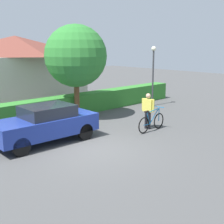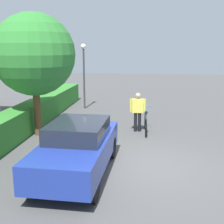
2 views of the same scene
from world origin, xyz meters
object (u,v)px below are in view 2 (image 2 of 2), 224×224
object	(u,v)px
tree_kerbside	(34,55)
bicycle	(146,123)
person_rider	(138,109)
parked_car_near	(78,147)
street_lamp	(84,66)

from	to	relation	value
tree_kerbside	bicycle	bearing A→B (deg)	-78.83
person_rider	tree_kerbside	bearing A→B (deg)	104.06
parked_car_near	bicycle	world-z (taller)	parked_car_near
street_lamp	tree_kerbside	size ratio (longest dim) A/B	0.76
bicycle	person_rider	xyz separation A→B (m)	(0.14, 0.33, 0.54)
street_lamp	tree_kerbside	world-z (taller)	tree_kerbside
parked_car_near	person_rider	distance (m)	4.55
street_lamp	bicycle	bearing A→B (deg)	-141.40
person_rider	bicycle	bearing A→B (deg)	-112.62
person_rider	tree_kerbside	distance (m)	4.55
person_rider	street_lamp	xyz separation A→B (m)	(4.20, 3.13, 1.43)
bicycle	street_lamp	world-z (taller)	street_lamp
person_rider	street_lamp	size ratio (longest dim) A/B	0.45
parked_car_near	bicycle	size ratio (longest dim) A/B	2.27
parked_car_near	person_rider	world-z (taller)	person_rider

